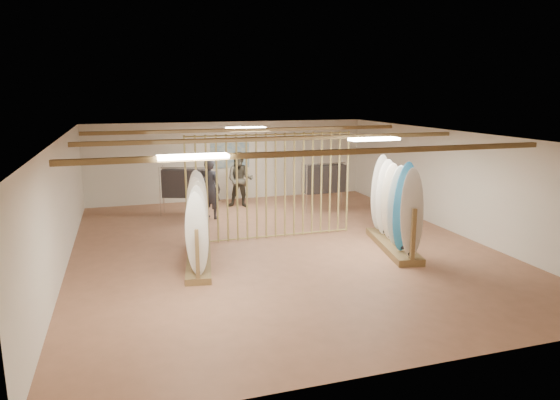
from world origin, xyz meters
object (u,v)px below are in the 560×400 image
object	(u,v)px
clothing_rack_a	(184,183)
shopper_b	(240,176)
clothing_rack_b	(325,179)
rack_left	(198,235)
rack_right	(394,219)
shopper_a	(210,185)

from	to	relation	value
clothing_rack_a	shopper_b	world-z (taller)	shopper_b
shopper_b	clothing_rack_b	bearing A→B (deg)	-3.37
rack_left	rack_right	xyz separation A→B (m)	(4.77, -0.36, 0.09)
rack_left	shopper_a	world-z (taller)	shopper_a
clothing_rack_a	clothing_rack_b	xyz separation A→B (m)	(4.49, -0.70, 0.02)
clothing_rack_b	shopper_b	size ratio (longest dim) A/B	0.75
clothing_rack_b	shopper_b	distance (m)	2.84
clothing_rack_a	shopper_b	bearing A→B (deg)	34.25
clothing_rack_b	shopper_a	world-z (taller)	shopper_a
rack_right	clothing_rack_a	size ratio (longest dim) A/B	1.81
rack_left	rack_right	world-z (taller)	rack_right
rack_left	clothing_rack_a	bearing A→B (deg)	95.83
rack_right	clothing_rack_b	distance (m)	4.44
clothing_rack_b	shopper_a	xyz separation A→B (m)	(-3.77, -0.00, 0.02)
rack_right	clothing_rack_b	xyz separation A→B (m)	(-0.01, 4.43, 0.28)
rack_left	rack_right	bearing A→B (deg)	4.74
clothing_rack_b	shopper_b	world-z (taller)	shopper_b
shopper_b	rack_right	bearing A→B (deg)	-43.56
rack_left	clothing_rack_a	size ratio (longest dim) A/B	1.81
rack_left	clothing_rack_b	distance (m)	6.27
clothing_rack_a	clothing_rack_b	world-z (taller)	clothing_rack_b
clothing_rack_b	clothing_rack_a	bearing A→B (deg)	167.73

